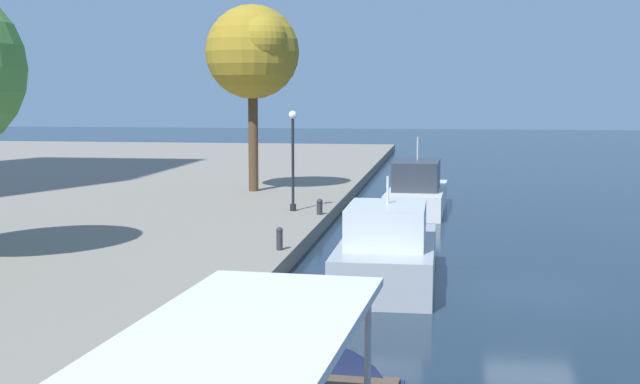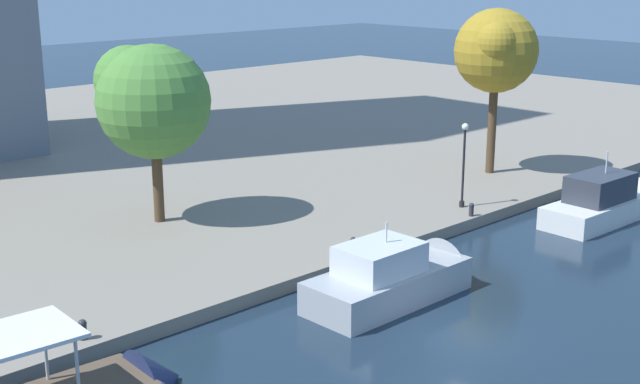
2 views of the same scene
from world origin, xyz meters
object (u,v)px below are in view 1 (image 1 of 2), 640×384
(motor_yacht_2, at_px, (418,196))
(mooring_bollard_1, at_px, (320,206))
(motor_yacht_1, at_px, (389,256))
(tree_1, at_px, (251,53))
(mooring_bollard_2, at_px, (134,356))
(lamp_post, at_px, (293,155))
(mooring_bollard_0, at_px, (280,238))

(motor_yacht_2, distance_m, mooring_bollard_1, 7.56)
(motor_yacht_1, xyz_separation_m, tree_1, (17.55, 8.23, 6.97))
(tree_1, bearing_deg, mooring_bollard_2, -171.39)
(motor_yacht_1, xyz_separation_m, mooring_bollard_2, (-11.39, 3.85, 0.23))
(lamp_post, bearing_deg, motor_yacht_1, -155.12)
(mooring_bollard_0, height_order, lamp_post, lamp_post)
(mooring_bollard_0, relative_size, mooring_bollard_2, 1.08)
(mooring_bollard_0, relative_size, tree_1, 0.08)
(mooring_bollard_0, xyz_separation_m, mooring_bollard_1, (8.22, -0.11, -0.05))
(mooring_bollard_1, xyz_separation_m, lamp_post, (0.96, 1.30, 2.07))
(motor_yacht_1, height_order, mooring_bollard_0, motor_yacht_1)
(lamp_post, height_order, tree_1, tree_1)
(mooring_bollard_0, distance_m, lamp_post, 9.47)
(motor_yacht_1, distance_m, motor_yacht_2, 15.88)
(mooring_bollard_1, distance_m, mooring_bollard_2, 20.81)
(mooring_bollard_2, bearing_deg, tree_1, 8.61)
(lamp_post, relative_size, tree_1, 0.45)
(motor_yacht_1, height_order, lamp_post, lamp_post)
(mooring_bollard_1, bearing_deg, motor_yacht_2, -31.16)
(mooring_bollard_1, relative_size, lamp_post, 0.16)
(lamp_post, xyz_separation_m, tree_1, (7.18, 3.42, 4.69))
(lamp_post, bearing_deg, mooring_bollard_1, -126.40)
(lamp_post, bearing_deg, mooring_bollard_0, -172.62)
(mooring_bollard_1, xyz_separation_m, mooring_bollard_2, (-20.81, 0.34, 0.01))
(mooring_bollard_1, xyz_separation_m, tree_1, (8.14, 4.72, 6.76))
(motor_yacht_2, xyz_separation_m, mooring_bollard_1, (-6.47, 3.91, 0.29))
(motor_yacht_2, height_order, mooring_bollard_1, motor_yacht_2)
(motor_yacht_1, bearing_deg, mooring_bollard_0, 71.46)
(mooring_bollard_1, bearing_deg, mooring_bollard_2, 179.07)
(mooring_bollard_1, relative_size, mooring_bollard_2, 0.96)
(mooring_bollard_0, height_order, mooring_bollard_1, mooring_bollard_0)
(motor_yacht_2, distance_m, mooring_bollard_2, 27.60)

